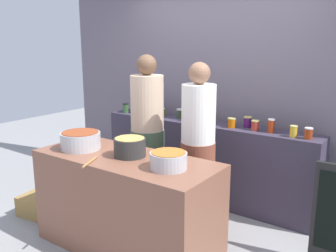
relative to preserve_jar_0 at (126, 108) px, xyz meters
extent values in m
plane|color=gray|center=(1.18, -1.03, -1.01)|extent=(12.00, 12.00, 0.00)
cube|color=slate|center=(1.18, 0.42, 0.49)|extent=(4.80, 0.12, 3.00)
cube|color=#363041|center=(1.18, 0.07, -0.54)|extent=(2.70, 0.36, 0.95)
cube|color=brown|center=(1.18, -1.33, -0.57)|extent=(1.70, 0.70, 0.89)
cylinder|color=#335930|center=(0.00, 0.00, -0.01)|extent=(0.08, 0.08, 0.11)
cylinder|color=black|center=(0.00, 0.00, 0.06)|extent=(0.08, 0.08, 0.01)
cylinder|color=brown|center=(0.10, 0.13, 0.00)|extent=(0.06, 0.06, 0.12)
cylinder|color=#D6C666|center=(0.10, 0.13, 0.07)|extent=(0.07, 0.07, 0.02)
cylinder|color=#3F1959|center=(0.21, 0.05, 0.00)|extent=(0.08, 0.08, 0.13)
cylinder|color=silver|center=(0.21, 0.05, 0.07)|extent=(0.08, 0.08, 0.01)
cylinder|color=#A8211D|center=(0.37, 0.03, -0.01)|extent=(0.09, 0.09, 0.11)
cylinder|color=#D6C666|center=(0.37, 0.03, 0.05)|extent=(0.09, 0.09, 0.01)
cylinder|color=olive|center=(0.53, 0.11, -0.02)|extent=(0.07, 0.07, 0.09)
cylinder|color=silver|center=(0.53, 0.11, 0.03)|extent=(0.07, 0.07, 0.01)
cylinder|color=#34462C|center=(0.79, 0.13, -0.01)|extent=(0.09, 0.09, 0.10)
cylinder|color=silver|center=(0.79, 0.13, 0.04)|extent=(0.09, 0.09, 0.01)
cylinder|color=#411E4C|center=(0.99, 0.03, 0.00)|extent=(0.07, 0.07, 0.12)
cylinder|color=#D6C666|center=(0.99, 0.03, 0.07)|extent=(0.08, 0.08, 0.01)
cylinder|color=#531656|center=(1.09, 0.10, -0.02)|extent=(0.08, 0.08, 0.09)
cylinder|color=#D6C666|center=(1.09, 0.10, 0.03)|extent=(0.08, 0.08, 0.01)
cylinder|color=#D9630A|center=(1.55, 0.02, -0.02)|extent=(0.08, 0.08, 0.10)
cylinder|color=#D6C666|center=(1.55, 0.02, 0.04)|extent=(0.09, 0.09, 0.01)
cylinder|color=#4A165A|center=(1.69, 0.14, -0.01)|extent=(0.09, 0.09, 0.11)
cylinder|color=#D6C666|center=(1.69, 0.14, 0.05)|extent=(0.09, 0.09, 0.01)
cylinder|color=#B03427|center=(1.81, 0.05, -0.01)|extent=(0.08, 0.08, 0.10)
cylinder|color=#D6C666|center=(1.81, 0.05, 0.04)|extent=(0.08, 0.08, 0.01)
cylinder|color=#AB3411|center=(1.99, 0.05, 0.00)|extent=(0.07, 0.07, 0.13)
cylinder|color=silver|center=(1.99, 0.05, 0.08)|extent=(0.07, 0.07, 0.01)
cylinder|color=gold|center=(2.23, 0.01, -0.01)|extent=(0.07, 0.07, 0.10)
cylinder|color=#D6C666|center=(2.23, 0.01, 0.05)|extent=(0.08, 0.08, 0.01)
cylinder|color=#9B3313|center=(2.38, 0.01, -0.01)|extent=(0.08, 0.08, 0.10)
cylinder|color=silver|center=(2.38, 0.01, 0.04)|extent=(0.08, 0.08, 0.01)
cylinder|color=#B7B7BC|center=(0.68, -1.38, -0.04)|extent=(0.37, 0.37, 0.16)
cylinder|color=brown|center=(0.68, -1.38, 0.04)|extent=(0.34, 0.34, 0.00)
cylinder|color=#2D2D2D|center=(1.20, -1.29, -0.04)|extent=(0.28, 0.28, 0.16)
cylinder|color=tan|center=(1.20, -1.29, 0.04)|extent=(0.26, 0.26, 0.00)
cylinder|color=#B7B7BC|center=(1.67, -1.36, -0.05)|extent=(0.30, 0.30, 0.13)
cylinder|color=#B86627|center=(1.67, -1.36, 0.02)|extent=(0.27, 0.27, 0.00)
cylinder|color=#9E703D|center=(1.06, -1.63, -0.11)|extent=(0.12, 0.26, 0.02)
cylinder|color=#456047|center=(0.86, -0.62, -0.54)|extent=(0.37, 0.37, 0.95)
cylinder|color=#CDB194|center=(0.86, -0.62, 0.23)|extent=(0.35, 0.35, 0.58)
sphere|color=brown|center=(0.86, -0.62, 0.63)|extent=(0.21, 0.21, 0.21)
cylinder|color=brown|center=(1.50, -0.62, -0.55)|extent=(0.35, 0.35, 0.92)
cylinder|color=white|center=(1.50, -0.62, 0.19)|extent=(0.33, 0.33, 0.56)
sphere|color=#8C6047|center=(1.50, -0.62, 0.58)|extent=(0.21, 0.21, 0.21)
cube|color=olive|center=(-0.05, -1.36, -0.90)|extent=(0.50, 0.40, 0.22)
camera|label=1|loc=(3.28, -3.63, 0.87)|focal=39.43mm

